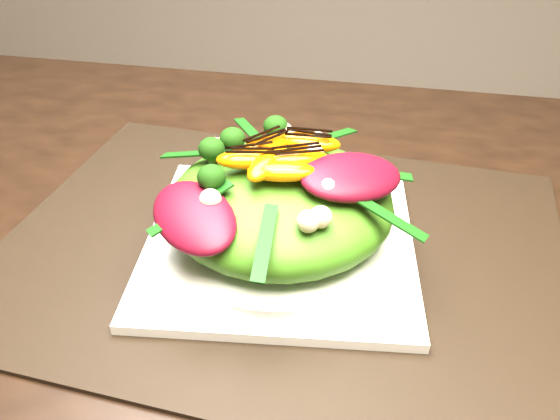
% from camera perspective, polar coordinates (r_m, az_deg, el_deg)
% --- Properties ---
extents(dining_table, '(1.60, 0.90, 0.75)m').
position_cam_1_polar(dining_table, '(0.63, -19.61, -4.29)').
color(dining_table, black).
rests_on(dining_table, floor).
extents(placemat, '(0.56, 0.44, 0.00)m').
position_cam_1_polar(placemat, '(0.57, 0.00, -3.61)').
color(placemat, black).
rests_on(placemat, dining_table).
extents(plate_base, '(0.28, 0.28, 0.01)m').
position_cam_1_polar(plate_base, '(0.57, -0.00, -3.06)').
color(plate_base, white).
rests_on(plate_base, placemat).
extents(salad_bowl, '(0.26, 0.26, 0.02)m').
position_cam_1_polar(salad_bowl, '(0.56, -0.00, -1.98)').
color(salad_bowl, white).
rests_on(salad_bowl, plate_base).
extents(lettuce_mound, '(0.23, 0.23, 0.07)m').
position_cam_1_polar(lettuce_mound, '(0.54, 0.00, 0.73)').
color(lettuce_mound, '#3B6C14').
rests_on(lettuce_mound, salad_bowl).
extents(radicchio_leaf, '(0.11, 0.10, 0.02)m').
position_cam_1_polar(radicchio_leaf, '(0.51, 6.87, 3.19)').
color(radicchio_leaf, '#490713').
rests_on(radicchio_leaf, lettuce_mound).
extents(orange_segment, '(0.06, 0.05, 0.02)m').
position_cam_1_polar(orange_segment, '(0.53, -0.50, 5.06)').
color(orange_segment, '#D55A03').
rests_on(orange_segment, lettuce_mound).
extents(broccoli_floret, '(0.04, 0.04, 0.03)m').
position_cam_1_polar(broccoli_floret, '(0.56, -5.25, 7.03)').
color(broccoli_floret, '#0C3509').
rests_on(broccoli_floret, lettuce_mound).
extents(macadamia_nut, '(0.02, 0.02, 0.02)m').
position_cam_1_polar(macadamia_nut, '(0.48, 3.70, 0.56)').
color(macadamia_nut, beige).
rests_on(macadamia_nut, lettuce_mound).
extents(balsamic_drizzle, '(0.04, 0.02, 0.00)m').
position_cam_1_polar(balsamic_drizzle, '(0.52, -0.51, 5.87)').
color(balsamic_drizzle, black).
rests_on(balsamic_drizzle, orange_segment).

